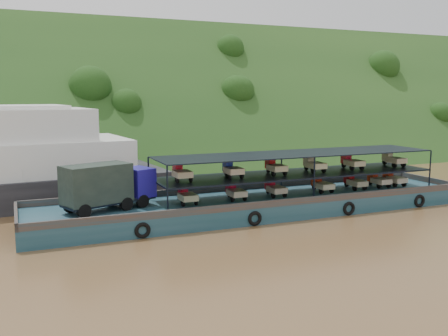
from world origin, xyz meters
name	(u,v)px	position (x,y,z in m)	size (l,w,h in m)	color
ground	(262,212)	(0.00, 0.00, 0.00)	(160.00, 160.00, 0.00)	brown
hillside	(148,159)	(0.00, 36.00, 0.00)	(140.00, 28.00, 28.00)	#183914
cargo_barge	(249,199)	(-1.23, -0.11, 1.12)	(35.00, 7.18, 4.54)	#123842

